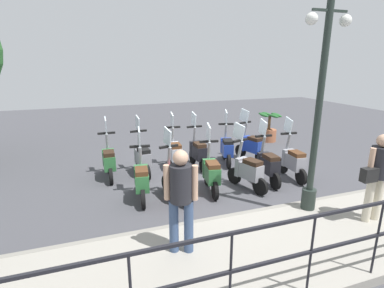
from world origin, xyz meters
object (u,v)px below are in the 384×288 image
lamp_post_near (317,121)px  scooter_near_4 (175,178)px  pedestrian_with_bag (377,172)px  scooter_near_0 (293,161)px  scooter_far_5 (109,160)px  scooter_far_3 (175,152)px  scooter_far_4 (142,157)px  scooter_near_5 (142,179)px  scooter_far_2 (198,151)px  scooter_far_0 (251,145)px  potted_palm (269,130)px  scooter_near_1 (267,164)px  scooter_near_2 (248,170)px  scooter_near_3 (211,172)px  scooter_far_1 (227,148)px  pedestrian_distant (181,194)px

lamp_post_near → scooter_near_4: size_ratio=2.56×
pedestrian_with_bag → scooter_near_0: 2.50m
scooter_near_4 → scooter_far_5: size_ratio=1.00×
scooter_near_0 → scooter_far_3: size_ratio=1.00×
scooter_far_3 → scooter_far_4: (-0.16, 0.93, 0.00)m
pedestrian_with_bag → scooter_far_4: size_ratio=1.03×
scooter_near_5 → scooter_far_4: size_ratio=1.00×
scooter_far_2 → scooter_far_5: 2.40m
scooter_far_4 → pedestrian_with_bag: bearing=-144.7°
scooter_near_5 → scooter_far_0: size_ratio=1.00×
scooter_near_0 → potted_palm: bearing=-19.8°
scooter_near_1 → scooter_near_2: bearing=108.9°
pedestrian_with_bag → scooter_near_4: bearing=53.1°
potted_palm → scooter_near_4: bearing=127.2°
pedestrian_with_bag → scooter_near_3: size_ratio=1.03×
pedestrian_with_bag → scooter_far_1: 4.17m
scooter_near_1 → scooter_far_0: size_ratio=1.00×
pedestrian_with_bag → scooter_far_3: pedestrian_with_bag is taller
scooter_near_5 → scooter_far_1: 3.16m
scooter_near_4 → scooter_near_1: bearing=-97.8°
pedestrian_with_bag → scooter_far_4: (3.95, 3.38, -0.60)m
scooter_far_3 → potted_palm: bearing=-62.7°
potted_palm → scooter_far_5: bearing=107.2°
lamp_post_near → scooter_far_5: 4.97m
scooter_far_0 → scooter_far_1: same height
potted_palm → scooter_far_2: size_ratio=0.69×
scooter_near_0 → scooter_far_1: size_ratio=1.00×
pedestrian_distant → scooter_far_1: 4.60m
pedestrian_with_bag → scooter_far_4: bearing=41.0°
pedestrian_with_bag → scooter_near_2: 2.62m
scooter_near_0 → scooter_far_0: same height
scooter_near_5 → scooter_near_1: bearing=-84.0°
scooter_near_1 → pedestrian_with_bag: bearing=-162.6°
scooter_near_4 → scooter_far_4: 1.73m
scooter_near_1 → lamp_post_near: bearing=178.4°
scooter_near_5 → pedestrian_with_bag: bearing=-116.6°
scooter_far_3 → scooter_far_4: 0.94m
scooter_far_4 → scooter_near_4: bearing=-171.8°
pedestrian_with_bag → scooter_near_5: (2.49, 3.67, -0.60)m
scooter_far_0 → scooter_far_3: size_ratio=1.00×
potted_palm → scooter_near_1: scooter_near_1 is taller
lamp_post_near → scooter_far_1: (3.29, 0.17, -1.40)m
lamp_post_near → scooter_far_3: 4.03m
potted_palm → scooter_far_3: (-1.71, 4.14, 0.04)m
pedestrian_distant → scooter_near_5: size_ratio=1.03×
scooter_far_5 → scooter_near_3: bearing=-126.7°
scooter_far_4 → scooter_far_5: same height
scooter_near_2 → scooter_near_0: bearing=-99.1°
scooter_near_5 → scooter_far_3: size_ratio=1.00×
scooter_near_5 → scooter_near_3: bearing=-86.7°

